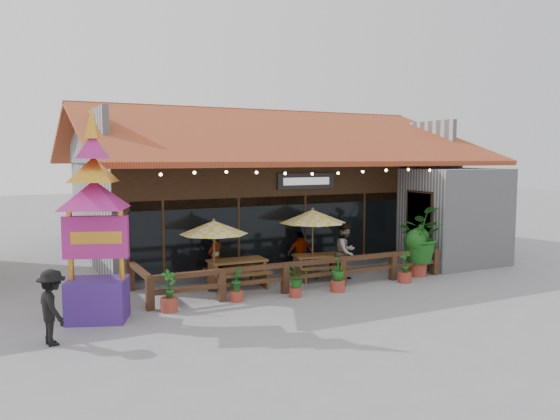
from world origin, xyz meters
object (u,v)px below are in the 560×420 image
pedestrian (52,307)px  thai_sign_tower (94,200)px  picnic_table_left (237,268)px  umbrella_left (214,228)px  tropical_plant (418,237)px  picnic_table_right (319,262)px  umbrella_right (313,217)px

pedestrian → thai_sign_tower: bearing=-52.3°
picnic_table_left → thai_sign_tower: 5.32m
umbrella_left → tropical_plant: size_ratio=1.12×
umbrella_left → thai_sign_tower: 4.08m
picnic_table_left → thai_sign_tower: size_ratio=0.33×
umbrella_left → thai_sign_tower: (-3.61, -1.58, 1.05)m
umbrella_left → tropical_plant: (6.90, -1.12, -0.58)m
umbrella_left → thai_sign_tower: thai_sign_tower is taller
thai_sign_tower → pedestrian: 2.79m
tropical_plant → picnic_table_right: bearing=160.5°
picnic_table_right → thai_sign_tower: 7.85m
picnic_table_left → thai_sign_tower: bearing=-158.4°
thai_sign_tower → tropical_plant: bearing=2.5°
umbrella_right → picnic_table_right: 1.53m
tropical_plant → picnic_table_left: bearing=168.0°
picnic_table_right → pedestrian: 8.93m
umbrella_left → picnic_table_right: size_ratio=1.37×
picnic_table_left → picnic_table_right: size_ratio=0.97×
umbrella_left → picnic_table_left: umbrella_left is taller
umbrella_right → pedestrian: (-8.25, -3.09, -1.25)m
picnic_table_right → umbrella_left: bearing=-179.6°
umbrella_right → tropical_plant: (3.39, -1.27, -0.73)m
umbrella_right → pedestrian: 8.90m
umbrella_left → tropical_plant: tropical_plant is taller
umbrella_right → tropical_plant: size_ratio=1.24×
picnic_table_right → tropical_plant: 3.51m
umbrella_left → picnic_table_left: bearing=12.2°
picnic_table_left → umbrella_right: bearing=-0.5°
picnic_table_left → tropical_plant: (6.09, -1.29, 0.76)m
umbrella_left → picnic_table_left: (0.81, 0.18, -1.34)m
umbrella_right → picnic_table_right: (0.17, -0.13, -1.52)m
picnic_table_right → thai_sign_tower: bearing=-167.6°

